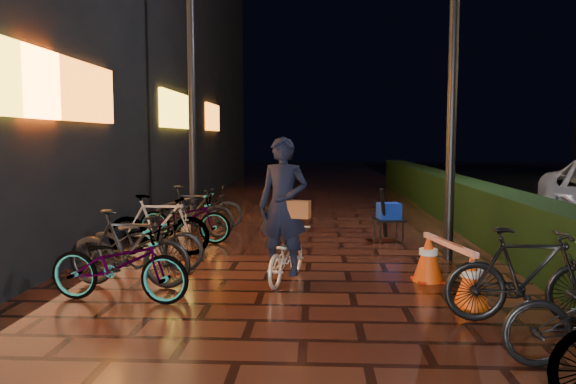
{
  "coord_description": "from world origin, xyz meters",
  "views": [
    {
      "loc": [
        0.12,
        -5.13,
        1.9
      ],
      "look_at": [
        -0.31,
        3.17,
        1.1
      ],
      "focal_mm": 35.0,
      "sensor_mm": 36.0,
      "label": 1
    }
  ],
  "objects": [
    {
      "name": "ground",
      "position": [
        0.0,
        0.0,
        0.0
      ],
      "size": [
        80.0,
        80.0,
        0.0
      ],
      "primitive_type": "plane",
      "color": "#381911",
      "rests_on": "ground"
    },
    {
      "name": "hedge",
      "position": [
        3.3,
        8.0,
        0.5
      ],
      "size": [
        0.7,
        20.0,
        1.0
      ],
      "primitive_type": "cube",
      "color": "black",
      "rests_on": "ground"
    },
    {
      "name": "lamp_post_hedge",
      "position": [
        2.18,
        3.64,
        3.02
      ],
      "size": [
        0.52,
        0.26,
        5.49
      ],
      "color": "black",
      "rests_on": "ground"
    },
    {
      "name": "lamp_post_sf",
      "position": [
        -2.5,
        6.62,
        3.21
      ],
      "size": [
        0.56,
        0.16,
        5.83
      ],
      "color": "black",
      "rests_on": "ground"
    },
    {
      "name": "cyclist",
      "position": [
        -0.3,
        2.13,
        0.71
      ],
      "size": [
        0.8,
        1.41,
        1.92
      ],
      "color": "silver",
      "rests_on": "ground"
    },
    {
      "name": "traffic_barrier",
      "position": [
        1.73,
        1.72,
        0.32
      ],
      "size": [
        0.67,
        1.59,
        0.65
      ],
      "color": "#F8530D",
      "rests_on": "ground"
    },
    {
      "name": "cart_assembly",
      "position": [
        1.44,
        5.2,
        0.52
      ],
      "size": [
        0.62,
        0.65,
        1.02
      ],
      "color": "black",
      "rests_on": "ground"
    },
    {
      "name": "parked_bikes_storefront",
      "position": [
        -2.29,
        3.71,
        0.47
      ],
      "size": [
        1.98,
        6.09,
        0.99
      ],
      "color": "black",
      "rests_on": "ground"
    }
  ]
}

